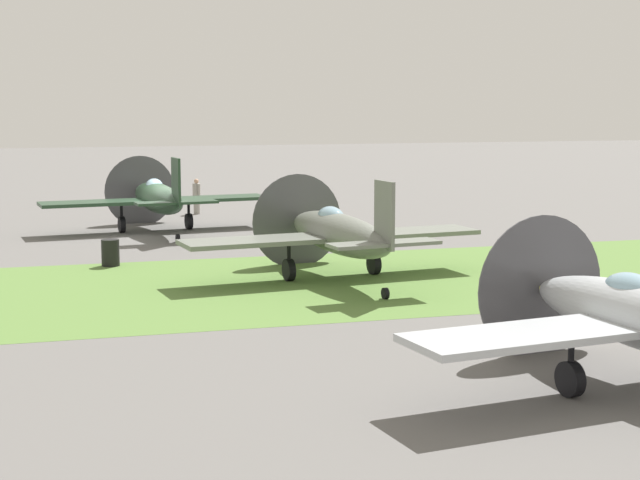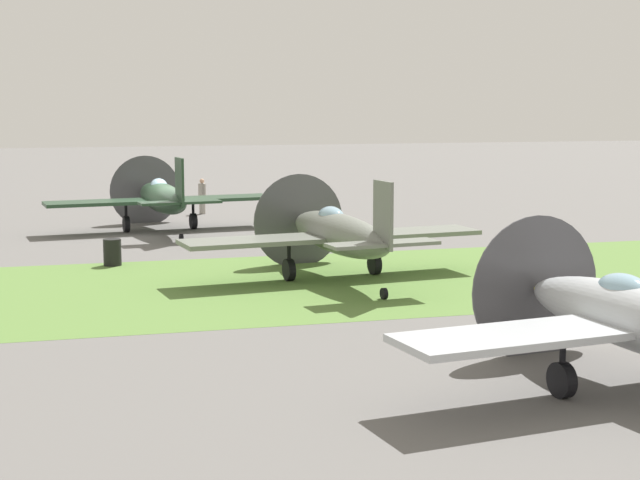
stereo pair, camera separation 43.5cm
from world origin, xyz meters
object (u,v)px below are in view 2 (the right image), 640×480
ground_crew_chief (202,195)px  airplane_lead (161,198)px  airplane_trail (639,319)px  supply_crate (316,207)px  fuel_drum (112,252)px  airplane_wingman (337,233)px

ground_crew_chief → airplane_lead: bearing=-41.7°
airplane_trail → supply_crate: (2.04, 30.95, -1.13)m
airplane_lead → fuel_drum: (-2.60, -8.39, -0.99)m
airplane_trail → fuel_drum: (-8.61, 17.74, -1.00)m
airplane_lead → fuel_drum: size_ratio=10.80×
airplane_wingman → airplane_trail: bearing=-88.0°
airplane_lead → airplane_trail: size_ratio=0.99×
supply_crate → airplane_wingman: bearing=-103.0°
airplane_lead → airplane_wingman: size_ratio=1.00×
airplane_wingman → supply_crate: size_ratio=10.85×
airplane_trail → supply_crate: airplane_trail is taller
airplane_lead → airplane_trail: 26.81m
fuel_drum → supply_crate: fuel_drum is taller
airplane_wingman → airplane_trail: 13.37m
fuel_drum → supply_crate: size_ratio=1.00×
ground_crew_chief → airplane_trail: bearing=-12.3°
airplane_trail → ground_crew_chief: airplane_trail is taller
airplane_wingman → airplane_lead: bearing=100.2°
airplane_trail → ground_crew_chief: size_ratio=5.65×
airplane_lead → supply_crate: 9.45m
airplane_lead → supply_crate: airplane_lead is taller
fuel_drum → airplane_lead: bearing=72.8°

